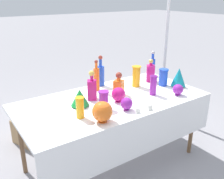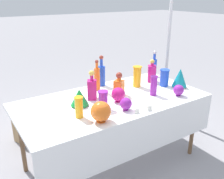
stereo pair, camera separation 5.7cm
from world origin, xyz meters
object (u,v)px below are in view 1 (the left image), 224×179
at_px(fluted_vase_1, 179,77).
at_px(cardboard_box_behind_left, 37,128).
at_px(square_decanter_1, 119,85).
at_px(slender_vase_1, 163,77).
at_px(round_bowl_0, 102,112).
at_px(canopy_pole, 165,51).
at_px(fluted_vase_0, 80,97).
at_px(slender_vase_3, 104,99).
at_px(square_decanter_2, 92,88).
at_px(round_bowl_2, 178,89).
at_px(square_decanter_0, 150,72).
at_px(tall_bottle_1, 101,74).
at_px(slender_vase_4, 153,85).
at_px(round_bowl_3, 118,94).
at_px(slender_vase_0, 80,107).
at_px(round_bowl_1, 127,104).
at_px(slender_vase_2, 136,76).
at_px(tall_bottle_0, 97,78).
at_px(tall_bottle_2, 152,66).

height_order(fluted_vase_1, cardboard_box_behind_left, fluted_vase_1).
relative_size(square_decanter_1, slender_vase_1, 1.25).
bearing_deg(round_bowl_0, canopy_pole, 28.75).
distance_m(fluted_vase_0, round_bowl_0, 0.38).
xyz_separation_m(slender_vase_1, slender_vase_3, (-0.89, -0.13, -0.01)).
distance_m(square_decanter_2, round_bowl_2, 0.89).
xyz_separation_m(square_decanter_0, square_decanter_1, (-0.56, -0.13, -0.01)).
height_order(tall_bottle_1, slender_vase_4, tall_bottle_1).
bearing_deg(round_bowl_3, slender_vase_0, -168.87).
bearing_deg(round_bowl_1, fluted_vase_0, 134.63).
xyz_separation_m(slender_vase_3, fluted_vase_0, (-0.16, 0.17, -0.00)).
distance_m(tall_bottle_1, round_bowl_0, 0.87).
relative_size(round_bowl_2, round_bowl_3, 0.82).
distance_m(square_decanter_1, slender_vase_2, 0.32).
xyz_separation_m(tall_bottle_0, slender_vase_1, (0.70, -0.30, -0.04)).
xyz_separation_m(round_bowl_1, canopy_pole, (1.31, 0.82, 0.18)).
height_order(slender_vase_0, slender_vase_2, slender_vase_2).
xyz_separation_m(slender_vase_2, round_bowl_2, (0.19, -0.45, -0.06)).
bearing_deg(fluted_vase_1, round_bowl_0, -169.16).
height_order(square_decanter_2, fluted_vase_1, square_decanter_2).
bearing_deg(slender_vase_4, canopy_pole, 38.42).
xyz_separation_m(tall_bottle_2, canopy_pole, (0.42, 0.19, 0.11)).
bearing_deg(fluted_vase_1, fluted_vase_0, 172.45).
bearing_deg(square_decanter_0, tall_bottle_1, 160.01).
relative_size(slender_vase_2, round_bowl_3, 1.63).
distance_m(square_decanter_2, slender_vase_3, 0.24).
xyz_separation_m(tall_bottle_1, round_bowl_2, (0.50, -0.70, -0.07)).
distance_m(round_bowl_0, canopy_pole, 1.84).
height_order(tall_bottle_1, fluted_vase_1, tall_bottle_1).
xyz_separation_m(square_decanter_0, canopy_pole, (0.59, 0.35, 0.13)).
xyz_separation_m(slender_vase_2, fluted_vase_1, (0.39, -0.27, -0.01)).
bearing_deg(round_bowl_2, slender_vase_3, 168.46).
height_order(slender_vase_2, slender_vase_4, slender_vase_2).
bearing_deg(slender_vase_0, round_bowl_1, -13.99).
bearing_deg(fluted_vase_0, round_bowl_0, -88.54).
relative_size(square_decanter_2, fluted_vase_1, 1.40).
xyz_separation_m(slender_vase_3, canopy_pole, (1.46, 0.67, 0.15)).
distance_m(square_decanter_2, round_bowl_0, 0.48).
distance_m(round_bowl_2, round_bowl_3, 0.64).
height_order(slender_vase_0, canopy_pole, canopy_pole).
height_order(round_bowl_1, round_bowl_3, round_bowl_3).
height_order(tall_bottle_0, canopy_pole, canopy_pole).
bearing_deg(slender_vase_3, canopy_pole, 24.69).
bearing_deg(tall_bottle_1, slender_vase_4, -60.99).
bearing_deg(slender_vase_4, slender_vase_2, 86.90).
bearing_deg(round_bowl_2, fluted_vase_1, 40.94).
xyz_separation_m(fluted_vase_1, round_bowl_1, (-0.86, -0.16, -0.05)).
distance_m(tall_bottle_2, slender_vase_1, 0.38).
distance_m(tall_bottle_2, fluted_vase_0, 1.24).
bearing_deg(fluted_vase_1, slender_vase_4, -177.21).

